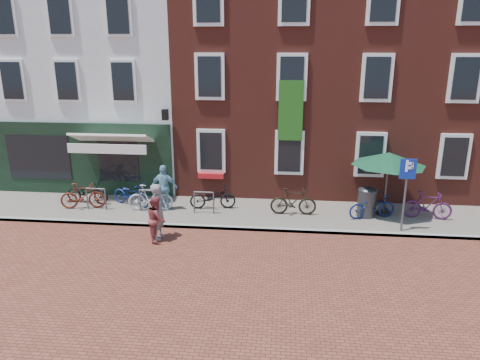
# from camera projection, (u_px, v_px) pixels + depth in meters

# --- Properties ---
(ground) EXTENTS (80.00, 80.00, 0.00)m
(ground) POSITION_uv_depth(u_px,v_px,m) (183.00, 228.00, 15.12)
(ground) COLOR brown
(sidewalk) EXTENTS (24.00, 3.00, 0.10)m
(sidewalk) POSITION_uv_depth(u_px,v_px,m) (219.00, 212.00, 16.44)
(sidewalk) COLOR slate
(sidewalk) RESTS_ON ground
(building_stucco) EXTENTS (8.00, 8.00, 9.00)m
(building_stucco) POSITION_uv_depth(u_px,v_px,m) (108.00, 76.00, 20.97)
(building_stucco) COLOR silver
(building_stucco) RESTS_ON ground
(building_brick_mid) EXTENTS (6.00, 8.00, 10.00)m
(building_brick_mid) POSITION_uv_depth(u_px,v_px,m) (258.00, 66.00, 20.14)
(building_brick_mid) COLOR maroon
(building_brick_mid) RESTS_ON ground
(building_brick_right) EXTENTS (6.00, 8.00, 10.00)m
(building_brick_right) POSITION_uv_depth(u_px,v_px,m) (395.00, 67.00, 19.56)
(building_brick_right) COLOR maroon
(building_brick_right) RESTS_ON ground
(litter_bin) EXTENTS (0.63, 0.63, 1.16)m
(litter_bin) POSITION_uv_depth(u_px,v_px,m) (367.00, 200.00, 15.76)
(litter_bin) COLOR #373739
(litter_bin) RESTS_ON sidewalk
(parking_sign) EXTENTS (0.50, 0.08, 2.43)m
(parking_sign) POSITION_uv_depth(u_px,v_px,m) (406.00, 182.00, 14.20)
(parking_sign) COLOR #4C4C4F
(parking_sign) RESTS_ON sidewalk
(parasol) EXTENTS (2.55, 2.55, 2.37)m
(parasol) POSITION_uv_depth(u_px,v_px,m) (389.00, 156.00, 15.53)
(parasol) COLOR #4C4C4F
(parasol) RESTS_ON sidewalk
(woman) EXTENTS (0.49, 0.69, 1.80)m
(woman) POSITION_uv_depth(u_px,v_px,m) (159.00, 211.00, 14.13)
(woman) COLOR slate
(woman) RESTS_ON ground
(boy) EXTENTS (0.73, 0.84, 1.46)m
(boy) POSITION_uv_depth(u_px,v_px,m) (157.00, 219.00, 13.99)
(boy) COLOR brown
(boy) RESTS_ON ground
(cafe_person) EXTENTS (1.00, 0.44, 1.69)m
(cafe_person) POSITION_uv_depth(u_px,v_px,m) (164.00, 187.00, 16.34)
(cafe_person) COLOR #71ABC4
(cafe_person) RESTS_ON sidewalk
(bicycle_0) EXTENTS (1.73, 0.74, 0.88)m
(bicycle_0) POSITION_uv_depth(u_px,v_px,m) (87.00, 192.00, 17.10)
(bicycle_0) COLOR black
(bicycle_0) RESTS_ON sidewalk
(bicycle_1) EXTENTS (1.70, 0.80, 0.98)m
(bicycle_1) POSITION_uv_depth(u_px,v_px,m) (83.00, 196.00, 16.55)
(bicycle_1) COLOR #5E1D12
(bicycle_1) RESTS_ON sidewalk
(bicycle_2) EXTENTS (1.78, 1.19, 0.88)m
(bicycle_2) POSITION_uv_depth(u_px,v_px,m) (131.00, 194.00, 16.88)
(bicycle_2) COLOR navy
(bicycle_2) RESTS_ON sidewalk
(bicycle_3) EXTENTS (1.68, 0.68, 0.98)m
(bicycle_3) POSITION_uv_depth(u_px,v_px,m) (150.00, 197.00, 16.36)
(bicycle_3) COLOR #B2B3B5
(bicycle_3) RESTS_ON sidewalk
(bicycle_4) EXTENTS (1.75, 0.83, 0.88)m
(bicycle_4) POSITION_uv_depth(u_px,v_px,m) (213.00, 197.00, 16.56)
(bicycle_4) COLOR black
(bicycle_4) RESTS_ON sidewalk
(bicycle_5) EXTENTS (1.64, 0.50, 0.98)m
(bicycle_5) POSITION_uv_depth(u_px,v_px,m) (293.00, 201.00, 15.95)
(bicycle_5) COLOR black
(bicycle_5) RESTS_ON sidewalk
(bicycle_6) EXTENTS (1.78, 1.06, 0.88)m
(bicycle_6) POSITION_uv_depth(u_px,v_px,m) (372.00, 206.00, 15.64)
(bicycle_6) COLOR #0D1848
(bicycle_6) RESTS_ON sidewalk
(bicycle_7) EXTENTS (1.68, 0.65, 0.98)m
(bicycle_7) POSITION_uv_depth(u_px,v_px,m) (427.00, 205.00, 15.57)
(bicycle_7) COLOR #461843
(bicycle_7) RESTS_ON sidewalk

